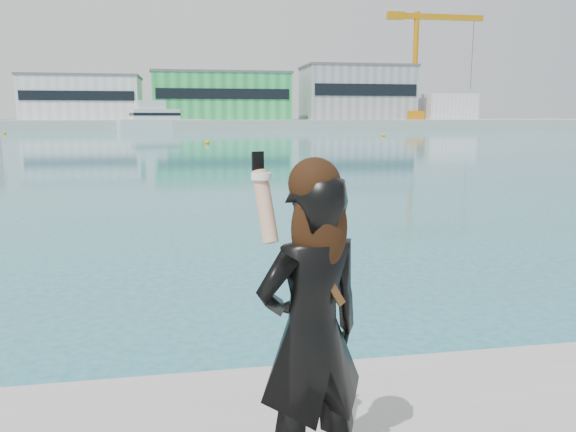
% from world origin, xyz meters
% --- Properties ---
extents(far_quay, '(320.00, 40.00, 2.00)m').
position_xyz_m(far_quay, '(0.00, 130.00, 1.00)').
color(far_quay, '#9E9E99').
rests_on(far_quay, ground).
extents(warehouse_white, '(24.48, 15.35, 9.50)m').
position_xyz_m(warehouse_white, '(-22.00, 127.98, 6.76)').
color(warehouse_white, silver).
rests_on(warehouse_white, far_quay).
extents(warehouse_green, '(30.60, 16.36, 10.50)m').
position_xyz_m(warehouse_green, '(8.00, 127.98, 7.26)').
color(warehouse_green, green).
rests_on(warehouse_green, far_quay).
extents(warehouse_grey_right, '(25.50, 15.35, 12.50)m').
position_xyz_m(warehouse_grey_right, '(40.00, 127.98, 8.26)').
color(warehouse_grey_right, gray).
rests_on(warehouse_grey_right, far_quay).
extents(ancillary_shed, '(12.00, 10.00, 6.00)m').
position_xyz_m(ancillary_shed, '(62.00, 126.00, 5.00)').
color(ancillary_shed, silver).
rests_on(ancillary_shed, far_quay).
extents(dock_crane, '(23.00, 4.00, 24.00)m').
position_xyz_m(dock_crane, '(53.20, 122.00, 15.07)').
color(dock_crane, orange).
rests_on(dock_crane, far_quay).
extents(flagpole_right, '(1.28, 0.16, 8.00)m').
position_xyz_m(flagpole_right, '(22.09, 121.00, 6.54)').
color(flagpole_right, silver).
rests_on(flagpole_right, far_quay).
extents(motor_yacht, '(16.89, 9.28, 7.60)m').
position_xyz_m(motor_yacht, '(-5.67, 111.43, 2.14)').
color(motor_yacht, silver).
rests_on(motor_yacht, ground).
extents(buoy_near, '(0.50, 0.50, 0.50)m').
position_xyz_m(buoy_near, '(1.90, 55.19, 0.00)').
color(buoy_near, '#E2A80B').
rests_on(buoy_near, ground).
extents(buoy_far, '(0.50, 0.50, 0.50)m').
position_xyz_m(buoy_far, '(-28.57, 93.23, 0.00)').
color(buoy_far, '#E2A80B').
rests_on(buoy_far, ground).
extents(buoy_extra, '(0.50, 0.50, 0.50)m').
position_xyz_m(buoy_extra, '(27.00, 72.20, 0.00)').
color(buoy_extra, '#E2A80B').
rests_on(buoy_extra, ground).
extents(woman, '(0.74, 0.60, 1.85)m').
position_xyz_m(woman, '(0.40, -0.53, 1.74)').
color(woman, black).
rests_on(woman, near_quay).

